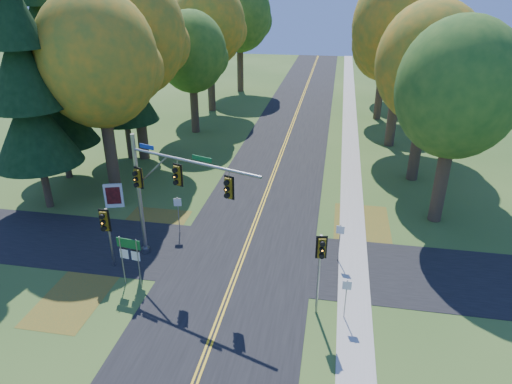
% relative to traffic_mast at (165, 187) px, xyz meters
% --- Properties ---
extents(ground, '(160.00, 160.00, 0.00)m').
position_rel_traffic_mast_xyz_m(ground, '(3.80, -0.91, -4.58)').
color(ground, '#2C4D1B').
rests_on(ground, ground).
extents(road_main, '(8.00, 160.00, 0.02)m').
position_rel_traffic_mast_xyz_m(road_main, '(3.80, -0.91, -4.57)').
color(road_main, black).
rests_on(road_main, ground).
extents(road_cross, '(60.00, 6.00, 0.02)m').
position_rel_traffic_mast_xyz_m(road_cross, '(3.80, 1.09, -4.57)').
color(road_cross, black).
rests_on(road_cross, ground).
extents(centerline_left, '(0.10, 160.00, 0.01)m').
position_rel_traffic_mast_xyz_m(centerline_left, '(3.70, -0.91, -4.56)').
color(centerline_left, gold).
rests_on(centerline_left, road_main).
extents(centerline_right, '(0.10, 160.00, 0.01)m').
position_rel_traffic_mast_xyz_m(centerline_right, '(3.90, -0.91, -4.56)').
color(centerline_right, gold).
rests_on(centerline_right, road_main).
extents(sidewalk_east, '(1.60, 160.00, 0.06)m').
position_rel_traffic_mast_xyz_m(sidewalk_east, '(10.00, -0.91, -4.55)').
color(sidewalk_east, '#9E998E').
rests_on(sidewalk_east, ground).
extents(leaf_patch_w_near, '(4.00, 6.00, 0.00)m').
position_rel_traffic_mast_xyz_m(leaf_patch_w_near, '(-2.70, 3.09, -4.57)').
color(leaf_patch_w_near, brown).
rests_on(leaf_patch_w_near, ground).
extents(leaf_patch_e, '(3.50, 8.00, 0.00)m').
position_rel_traffic_mast_xyz_m(leaf_patch_e, '(10.60, 5.09, -4.57)').
color(leaf_patch_e, brown).
rests_on(leaf_patch_e, ground).
extents(leaf_patch_w_far, '(3.00, 5.00, 0.00)m').
position_rel_traffic_mast_xyz_m(leaf_patch_w_far, '(-3.70, -3.91, -4.57)').
color(leaf_patch_w_far, brown).
rests_on(leaf_patch_w_far, ground).
extents(tree_w_a, '(8.00, 8.00, 14.15)m').
position_rel_traffic_mast_xyz_m(tree_w_a, '(-7.33, 8.47, 4.91)').
color(tree_w_a, '#38281C').
rests_on(tree_w_a, ground).
extents(tree_e_a, '(7.20, 7.20, 12.73)m').
position_rel_traffic_mast_xyz_m(tree_e_a, '(15.36, 7.86, 3.95)').
color(tree_e_a, '#38281C').
rests_on(tree_e_a, ground).
extents(tree_w_b, '(8.60, 8.60, 15.38)m').
position_rel_traffic_mast_xyz_m(tree_w_b, '(-7.92, 15.38, 5.79)').
color(tree_w_b, '#38281C').
rests_on(tree_w_b, ground).
extents(tree_e_b, '(7.60, 7.60, 13.33)m').
position_rel_traffic_mast_xyz_m(tree_e_b, '(14.77, 14.67, 4.32)').
color(tree_e_b, '#38281C').
rests_on(tree_e_b, ground).
extents(tree_w_c, '(6.80, 6.80, 11.91)m').
position_rel_traffic_mast_xyz_m(tree_w_c, '(-5.74, 23.56, 3.36)').
color(tree_w_c, '#38281C').
rests_on(tree_w_c, ground).
extents(tree_e_c, '(8.80, 8.80, 15.79)m').
position_rel_traffic_mast_xyz_m(tree_e_c, '(13.68, 22.78, 6.08)').
color(tree_e_c, '#38281C').
rests_on(tree_e_c, ground).
extents(tree_w_d, '(8.20, 8.20, 14.56)m').
position_rel_traffic_mast_xyz_m(tree_w_d, '(-6.33, 32.27, 5.20)').
color(tree_w_d, '#38281C').
rests_on(tree_w_d, ground).
extents(tree_e_d, '(7.00, 7.00, 12.32)m').
position_rel_traffic_mast_xyz_m(tree_e_d, '(13.06, 31.96, 3.66)').
color(tree_e_d, '#38281C').
rests_on(tree_e_d, ground).
extents(tree_w_e, '(8.40, 8.40, 14.97)m').
position_rel_traffic_mast_xyz_m(tree_w_e, '(-5.12, 43.17, 5.49)').
color(tree_w_e, '#38281C').
rests_on(tree_w_e, ground).
extents(tree_e_e, '(7.80, 7.80, 13.74)m').
position_rel_traffic_mast_xyz_m(tree_e_e, '(14.27, 42.67, 4.61)').
color(tree_e_e, '#38281C').
rests_on(tree_e_e, ground).
extents(pine_a, '(5.60, 5.60, 19.48)m').
position_rel_traffic_mast_xyz_m(pine_a, '(-10.70, 5.09, 4.60)').
color(pine_a, '#38281C').
rests_on(pine_a, ground).
extents(pine_b, '(5.60, 5.60, 17.31)m').
position_rel_traffic_mast_xyz_m(pine_b, '(-12.20, 10.09, 3.58)').
color(pine_b, '#38281C').
rests_on(pine_b, ground).
extents(pine_c, '(5.60, 5.60, 20.56)m').
position_rel_traffic_mast_xyz_m(pine_c, '(-9.20, 15.09, 5.11)').
color(pine_c, '#38281C').
rests_on(pine_c, ground).
extents(traffic_mast, '(7.44, 2.85, 7.12)m').
position_rel_traffic_mast_xyz_m(traffic_mast, '(0.00, 0.00, 0.00)').
color(traffic_mast, gray).
rests_on(traffic_mast, ground).
extents(east_signal_pole, '(0.49, 0.58, 4.30)m').
position_rel_traffic_mast_xyz_m(east_signal_pole, '(8.24, -3.07, -1.32)').
color(east_signal_pole, '#909398').
rests_on(east_signal_pole, ground).
extents(ped_signal_pole, '(0.57, 0.66, 3.60)m').
position_rel_traffic_mast_xyz_m(ped_signal_pole, '(-3.00, -1.14, -1.91)').
color(ped_signal_pole, gray).
rests_on(ped_signal_pole, ground).
extents(route_sign_cluster, '(1.31, 0.22, 2.81)m').
position_rel_traffic_mast_xyz_m(route_sign_cluster, '(-1.19, -2.41, -2.60)').
color(route_sign_cluster, gray).
rests_on(route_sign_cluster, ground).
extents(info_kiosk, '(1.25, 0.53, 1.74)m').
position_rel_traffic_mast_xyz_m(info_kiosk, '(-6.18, 5.76, -3.72)').
color(info_kiosk, white).
rests_on(info_kiosk, ground).
extents(reg_sign_e_north, '(0.44, 0.10, 2.31)m').
position_rel_traffic_mast_xyz_m(reg_sign_e_north, '(9.14, 1.73, -3.00)').
color(reg_sign_e_north, gray).
rests_on(reg_sign_e_north, ground).
extents(reg_sign_e_south, '(0.41, 0.06, 2.16)m').
position_rel_traffic_mast_xyz_m(reg_sign_e_south, '(9.50, -3.07, -3.10)').
color(reg_sign_e_south, gray).
rests_on(reg_sign_e_south, ground).
extents(reg_sign_w, '(0.46, 0.13, 2.43)m').
position_rel_traffic_mast_xyz_m(reg_sign_w, '(-0.61, 3.18, -2.91)').
color(reg_sign_w, gray).
rests_on(reg_sign_w, ground).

